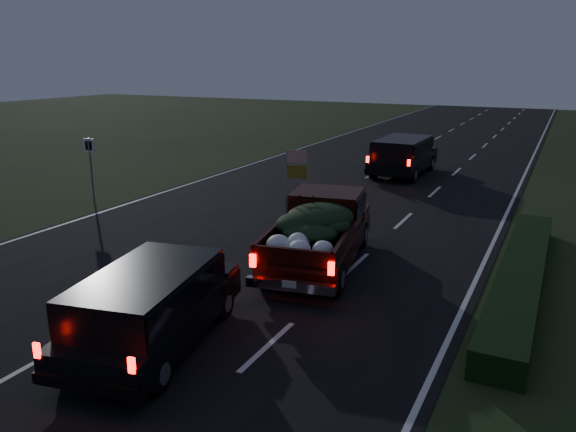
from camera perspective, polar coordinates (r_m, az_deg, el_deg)
The scene contains 7 objects.
ground at distance 15.10m, azimuth -9.62°, elevation -5.93°, with size 120.00×120.00×0.00m, color black.
road_asphalt at distance 15.09m, azimuth -9.62°, elevation -5.89°, with size 14.00×120.00×0.02m, color black.
hedge_row at distance 15.19m, azimuth 22.60°, elevation -5.61°, with size 1.00×10.00×0.60m, color black.
route_sign at distance 23.78m, azimuth -19.45°, elevation 5.47°, with size 0.55×0.08×2.50m.
pickup_truck at distance 15.38m, azimuth 3.21°, elevation -1.15°, with size 2.96×5.65×2.82m.
lead_suv at distance 28.06m, azimuth 11.60°, elevation 6.34°, with size 2.21×5.16×1.48m.
rear_suv at distance 11.26m, azimuth -13.82°, elevation -8.37°, with size 2.75×4.86×1.32m.
Camera 1 is at (8.42, -11.26, 5.49)m, focal length 35.00 mm.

